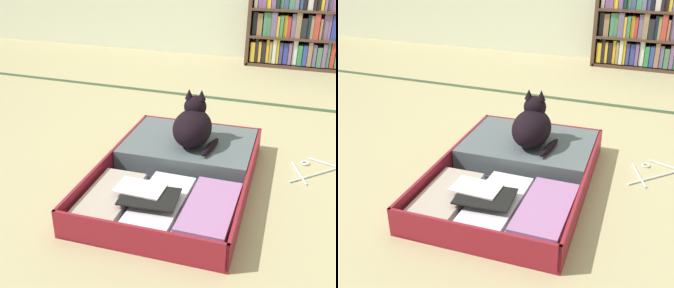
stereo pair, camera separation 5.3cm
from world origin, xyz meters
The scene contains 6 objects.
ground_plane centered at (0.00, 0.00, 0.00)m, with size 10.00×10.00×0.00m, color tan.
tatami_border centered at (0.00, 1.21, 0.00)m, with size 4.80×0.05×0.00m.
bookshelf centered at (0.41, 2.26, 0.36)m, with size 1.14×0.24×0.73m.
open_suitcase centered at (-0.06, 0.09, 0.05)m, with size 0.67×0.98×0.12m.
black_cat centered at (-0.05, 0.23, 0.20)m, with size 0.22×0.28×0.25m.
clothes_hanger centered at (0.51, 0.37, 0.01)m, with size 0.28×0.28×0.01m.
Camera 1 is at (0.44, -1.46, 0.95)m, focal length 44.59 mm.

